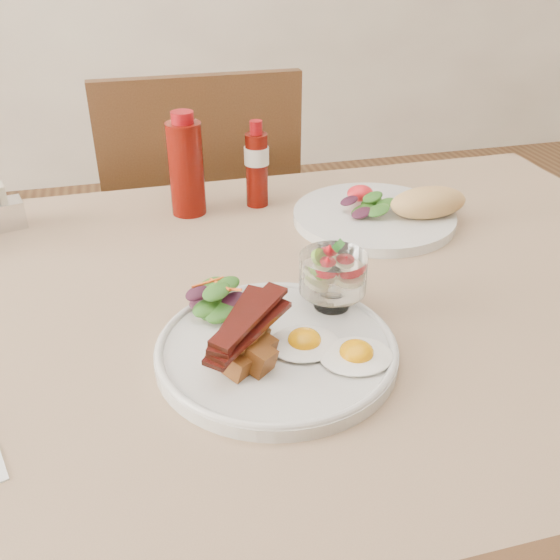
{
  "coord_description": "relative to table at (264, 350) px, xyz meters",
  "views": [
    {
      "loc": [
        -0.16,
        -0.7,
        1.19
      ],
      "look_at": [
        0.0,
        -0.07,
        0.82
      ],
      "focal_mm": 40.0,
      "sensor_mm": 36.0,
      "label": 1
    }
  ],
  "objects": [
    {
      "name": "hot_sauce_bottle",
      "position": [
        0.06,
        0.31,
        0.16
      ],
      "size": [
        0.05,
        0.05,
        0.15
      ],
      "rotation": [
        0.0,
        0.0,
        0.36
      ],
      "color": "#580B05",
      "rests_on": "table"
    },
    {
      "name": "main_plate",
      "position": [
        -0.02,
        -0.13,
        0.1
      ],
      "size": [
        0.28,
        0.28,
        0.02
      ],
      "primitive_type": "cylinder",
      "color": "silver",
      "rests_on": "table"
    },
    {
      "name": "chair_far",
      "position": [
        0.0,
        0.66,
        -0.14
      ],
      "size": [
        0.42,
        0.42,
        0.93
      ],
      "color": "#513319",
      "rests_on": "ground"
    },
    {
      "name": "ketchup_bottle",
      "position": [
        -0.06,
        0.3,
        0.17
      ],
      "size": [
        0.07,
        0.07,
        0.17
      ],
      "rotation": [
        0.0,
        0.0,
        -0.11
      ],
      "color": "#580B05",
      "rests_on": "table"
    },
    {
      "name": "fried_eggs",
      "position": [
        0.04,
        -0.16,
        0.11
      ],
      "size": [
        0.13,
        0.11,
        0.02
      ],
      "rotation": [
        0.0,
        0.0,
        -0.01
      ],
      "color": "white",
      "rests_on": "main_plate"
    },
    {
      "name": "bacon_potato_pile",
      "position": [
        -0.05,
        -0.15,
        0.13
      ],
      "size": [
        0.11,
        0.12,
        0.06
      ],
      "rotation": [
        0.0,
        0.0,
        0.39
      ],
      "color": "brown",
      "rests_on": "main_plate"
    },
    {
      "name": "fruit_cup",
      "position": [
        0.07,
        -0.07,
        0.15
      ],
      "size": [
        0.08,
        0.08,
        0.08
      ],
      "rotation": [
        0.0,
        0.0,
        0.37
      ],
      "color": "white",
      "rests_on": "main_plate"
    },
    {
      "name": "table",
      "position": [
        0.0,
        0.0,
        0.0
      ],
      "size": [
        1.33,
        0.88,
        0.75
      ],
      "color": "#513319",
      "rests_on": "ground"
    },
    {
      "name": "side_salad",
      "position": [
        -0.07,
        -0.05,
        0.12
      ],
      "size": [
        0.08,
        0.08,
        0.04
      ],
      "rotation": [
        0.0,
        0.0,
        -0.18
      ],
      "color": "#1F4A13",
      "rests_on": "main_plate"
    },
    {
      "name": "second_plate",
      "position": [
        0.25,
        0.18,
        0.11
      ],
      "size": [
        0.28,
        0.27,
        0.07
      ],
      "rotation": [
        0.0,
        0.0,
        0.03
      ],
      "color": "silver",
      "rests_on": "table"
    }
  ]
}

